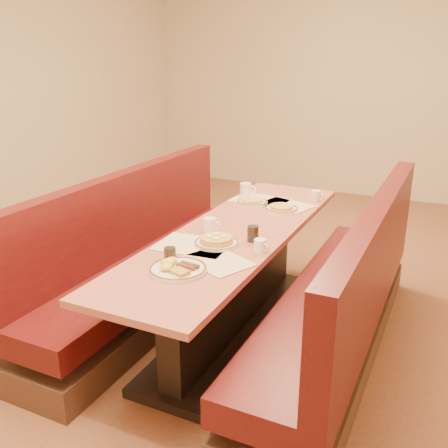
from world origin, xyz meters
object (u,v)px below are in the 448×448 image
at_px(booth_right, 343,306).
at_px(soda_tumbler_near, 170,255).
at_px(coffee_mug_a, 260,245).
at_px(booth_left, 146,265).
at_px(diner_table, 235,282).
at_px(eggs_plate, 177,268).
at_px(coffee_mug_b, 210,225).
at_px(pancake_plate, 217,242).
at_px(coffee_mug_d, 246,189).
at_px(soda_tumbler_mid, 253,234).
at_px(coffee_mug_c, 316,196).

relative_size(booth_right, soda_tumbler_near, 27.78).
bearing_deg(soda_tumbler_near, coffee_mug_a, 43.23).
relative_size(booth_left, booth_right, 1.00).
xyz_separation_m(diner_table, eggs_plate, (-0.01, -0.73, 0.39)).
bearing_deg(coffee_mug_b, diner_table, 28.31).
height_order(pancake_plate, coffee_mug_d, coffee_mug_d).
relative_size(eggs_plate, coffee_mug_b, 2.61).
height_order(diner_table, coffee_mug_b, coffee_mug_b).
xyz_separation_m(booth_left, booth_right, (1.46, 0.00, 0.00)).
xyz_separation_m(booth_right, coffee_mug_a, (-0.45, -0.28, 0.43)).
xyz_separation_m(booth_right, eggs_plate, (-0.75, -0.73, 0.41)).
xyz_separation_m(coffee_mug_b, soda_tumbler_mid, (0.32, -0.04, 0.00)).
bearing_deg(eggs_plate, coffee_mug_a, 56.56).
bearing_deg(coffee_mug_b, coffee_mug_d, 94.65).
bearing_deg(booth_right, coffee_mug_b, -174.12).
relative_size(booth_right, eggs_plate, 7.98).
xyz_separation_m(coffee_mug_a, coffee_mug_c, (0.00, 1.18, 0.00)).
distance_m(eggs_plate, coffee_mug_d, 1.56).
bearing_deg(booth_left, coffee_mug_a, -15.37).
bearing_deg(coffee_mug_d, coffee_mug_a, -84.96).
height_order(booth_left, pancake_plate, booth_left).
xyz_separation_m(coffee_mug_a, soda_tumbler_mid, (-0.11, 0.14, 0.01)).
height_order(booth_right, coffee_mug_b, booth_right).
height_order(diner_table, pancake_plate, pancake_plate).
relative_size(coffee_mug_b, soda_tumbler_mid, 1.22).
distance_m(booth_right, coffee_mug_d, 1.37).
height_order(pancake_plate, soda_tumbler_mid, soda_tumbler_mid).
relative_size(eggs_plate, coffee_mug_a, 3.17).
distance_m(diner_table, coffee_mug_c, 1.03).
relative_size(pancake_plate, coffee_mug_a, 2.77).
relative_size(booth_right, soda_tumbler_mid, 25.50).
xyz_separation_m(eggs_plate, coffee_mug_c, (0.30, 1.63, 0.02)).
relative_size(pancake_plate, coffee_mug_c, 2.56).
height_order(pancake_plate, coffee_mug_c, coffee_mug_c).
bearing_deg(coffee_mug_d, booth_left, -141.53).
bearing_deg(soda_tumbler_mid, pancake_plate, -138.15).
bearing_deg(diner_table, coffee_mug_c, 72.56).
bearing_deg(soda_tumbler_near, coffee_mug_c, 75.83).
relative_size(booth_left, coffee_mug_a, 25.29).
height_order(diner_table, coffee_mug_a, coffee_mug_a).
bearing_deg(pancake_plate, eggs_plate, -92.18).
bearing_deg(diner_table, coffee_mug_a, -44.61).
height_order(booth_right, coffee_mug_c, booth_right).
distance_m(booth_left, coffee_mug_c, 1.42).
bearing_deg(coffee_mug_d, soda_tumbler_mid, -86.59).
bearing_deg(eggs_plate, coffee_mug_d, 99.64).
xyz_separation_m(booth_left, coffee_mug_d, (0.46, 0.81, 0.44)).
xyz_separation_m(coffee_mug_b, soda_tumbler_near, (0.04, -0.56, -0.00)).
xyz_separation_m(booth_left, coffee_mug_c, (1.02, 0.90, 0.43)).
distance_m(coffee_mug_b, soda_tumbler_mid, 0.32).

